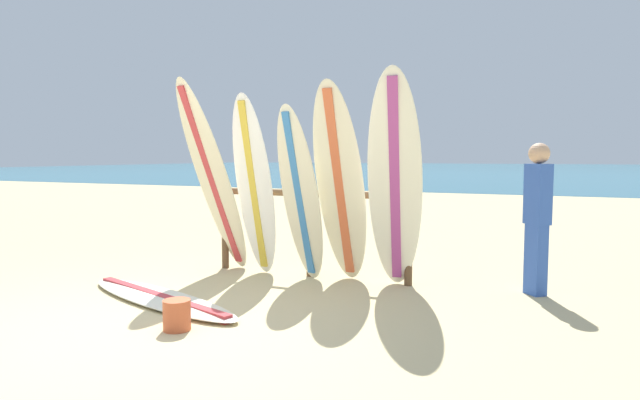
{
  "coord_description": "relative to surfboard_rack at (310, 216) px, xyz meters",
  "views": [
    {
      "loc": [
        3.22,
        -3.67,
        1.48
      ],
      "look_at": [
        0.43,
        2.66,
        0.91
      ],
      "focal_mm": 30.89,
      "sensor_mm": 36.0,
      "label": 1
    }
  ],
  "objects": [
    {
      "name": "ground_plane",
      "position": [
        -0.43,
        -2.36,
        -0.74
      ],
      "size": [
        120.0,
        120.0,
        0.0
      ],
      "primitive_type": "plane",
      "color": "#CCB784"
    },
    {
      "name": "ocean_water",
      "position": [
        -0.43,
        55.64,
        -0.74
      ],
      "size": [
        120.0,
        80.0,
        0.01
      ],
      "primitive_type": "cube",
      "color": "teal",
      "rests_on": "ground"
    },
    {
      "name": "surfboard_rack",
      "position": [
        0.0,
        0.0,
        0.0
      ],
      "size": [
        2.55,
        0.09,
        1.16
      ],
      "color": "brown",
      "rests_on": "ground"
    },
    {
      "name": "surfboard_leaning_far_left",
      "position": [
        -1.12,
        -0.4,
        0.45
      ],
      "size": [
        0.73,
        1.15,
        2.38
      ],
      "color": "beige",
      "rests_on": "ground"
    },
    {
      "name": "surfboard_leaning_left",
      "position": [
        -0.6,
        -0.3,
        0.36
      ],
      "size": [
        0.53,
        0.6,
        2.21
      ],
      "color": "white",
      "rests_on": "ground"
    },
    {
      "name": "surfboard_leaning_center_left",
      "position": [
        0.05,
        -0.38,
        0.28
      ],
      "size": [
        0.62,
        0.69,
        2.05
      ],
      "color": "beige",
      "rests_on": "ground"
    },
    {
      "name": "surfboard_leaning_center",
      "position": [
        0.51,
        -0.3,
        0.4
      ],
      "size": [
        0.58,
        0.83,
        2.29
      ],
      "color": "beige",
      "rests_on": "ground"
    },
    {
      "name": "surfboard_leaning_center_right",
      "position": [
        1.18,
        -0.43,
        0.43
      ],
      "size": [
        0.76,
        1.1,
        2.35
      ],
      "color": "white",
      "rests_on": "ground"
    },
    {
      "name": "surfboard_lying_on_sand",
      "position": [
        -0.9,
        -1.68,
        -0.71
      ],
      "size": [
        2.47,
        1.28,
        0.08
      ],
      "color": "silver",
      "rests_on": "ground"
    },
    {
      "name": "beachgoer_standing",
      "position": [
        2.56,
        0.14,
        0.14
      ],
      "size": [
        0.29,
        0.3,
        1.6
      ],
      "color": "#3359B2",
      "rests_on": "ground"
    },
    {
      "name": "sand_bucket",
      "position": [
        -0.16,
        -2.36,
        -0.61
      ],
      "size": [
        0.23,
        0.23,
        0.26
      ],
      "primitive_type": "cylinder",
      "color": "#CC5933",
      "rests_on": "ground"
    }
  ]
}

